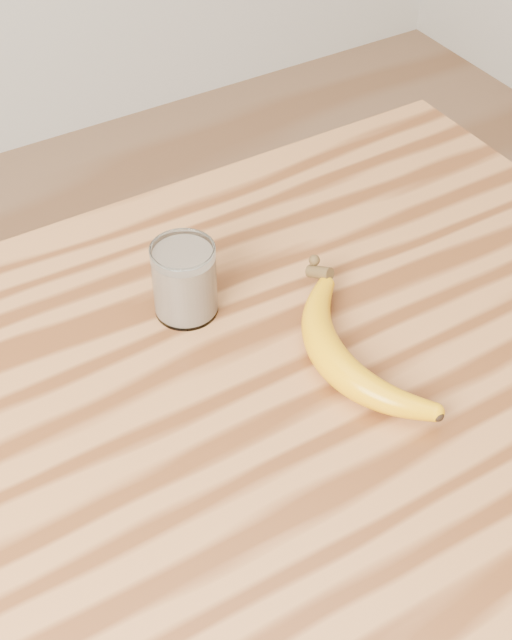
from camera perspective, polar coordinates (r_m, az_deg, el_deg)
table at (r=0.95m, az=-4.00°, el=-13.51°), size 1.20×0.80×0.90m
smoothie_glass at (r=0.95m, az=-4.59°, el=2.52°), size 0.07×0.07×0.09m
banana at (r=0.90m, az=4.86°, el=-2.63°), size 0.13×0.31×0.04m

